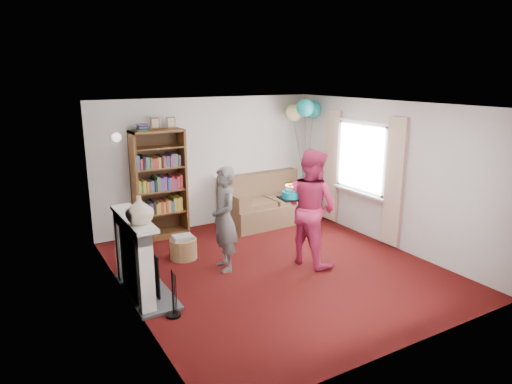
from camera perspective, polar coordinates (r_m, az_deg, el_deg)
ground at (r=7.19m, az=2.62°, el=-9.46°), size 5.00×5.00×0.00m
wall_back at (r=8.94m, az=-6.02°, el=3.69°), size 4.50×0.02×2.50m
wall_left at (r=5.91m, az=-16.03°, el=-2.52°), size 0.02×5.00×2.50m
wall_right at (r=8.20m, az=16.15°, el=2.20°), size 0.02×5.00×2.50m
ceiling at (r=6.58m, az=2.87°, el=10.87°), size 4.50×5.00×0.01m
fireplace at (r=6.37m, az=-14.49°, el=-8.21°), size 0.55×1.80×1.12m
window_bay at (r=8.59m, az=13.00°, el=2.62°), size 0.14×2.02×2.20m
wall_sconce at (r=8.15m, az=-17.06°, el=6.57°), size 0.16×0.23×0.16m
bookcase at (r=8.44m, az=-12.06°, el=0.82°), size 0.94×0.42×2.19m
sofa at (r=9.25m, az=1.22°, el=-1.56°), size 1.81×0.96×0.96m
wicker_basket at (r=7.57m, az=-9.06°, el=-6.91°), size 0.44×0.44×0.39m
person_striped at (r=6.90m, az=-3.97°, el=-3.38°), size 0.47×0.64×1.61m
person_magenta at (r=7.13m, az=6.92°, el=-1.89°), size 0.88×1.03×1.84m
birthday_cake at (r=7.02m, az=4.47°, el=-0.33°), size 0.35×0.35×0.22m
balloons at (r=9.32m, az=6.02°, el=10.16°), size 0.68×0.73×1.77m
mantel_vase at (r=5.79m, az=-14.35°, el=-2.20°), size 0.34×0.34×0.36m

